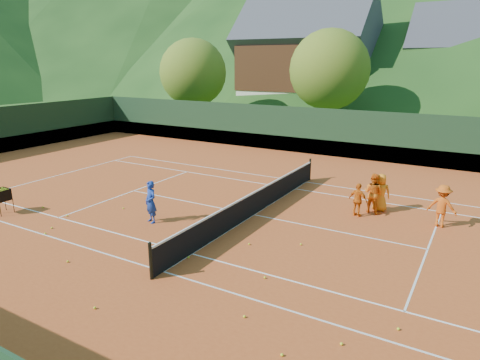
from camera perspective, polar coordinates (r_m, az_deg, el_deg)
The scene contains 31 objects.
ground at distance 16.99m, azimuth 1.85°, elevation -4.72°, with size 400.00×400.00×0.00m, color #274D18.
clay_court at distance 16.99m, azimuth 1.85°, elevation -4.68°, with size 40.00×24.00×0.02m, color #B0471C.
coach at distance 16.30m, azimuth -11.82°, elevation -2.89°, with size 0.59×0.38×1.61m, color navy.
student_a at distance 17.79m, azimuth 17.33°, elevation -1.67°, with size 0.79×0.61×1.62m, color orange.
student_b at distance 17.24m, azimuth 15.46°, elevation -2.58°, with size 0.78×0.32×1.33m, color orange.
student_c at distance 18.07m, azimuth 18.23°, elevation -1.62°, with size 0.75×0.49×1.54m, color orange.
student_d at distance 17.21m, azimuth 25.34°, elevation -3.15°, with size 1.02×0.59×1.58m, color #D25512.
tennis_ball_0 at distance 12.29m, azimuth 3.33°, elevation -12.84°, with size 0.07×0.07×0.07m, color #C9DF25.
tennis_ball_1 at distance 18.25m, azimuth -15.29°, elevation -3.65°, with size 0.07×0.07×0.07m, color #C9DF25.
tennis_ball_2 at distance 9.56m, azimuth 5.62°, elevation -22.19°, with size 0.07×0.07×0.07m, color #C9DF25.
tennis_ball_3 at distance 14.30m, azimuth 1.23°, elevation -8.52°, with size 0.07×0.07×0.07m, color #C9DF25.
tennis_ball_4 at distance 10.64m, azimuth 0.59°, elevation -17.75°, with size 0.07×0.07×0.07m, color #C9DF25.
tennis_ball_5 at distance 10.04m, azimuth 13.38°, elevation -20.49°, with size 0.07×0.07×0.07m, color #C9DF25.
tennis_ball_6 at distance 16.59m, azimuth -24.53°, elevation -6.51°, with size 0.07×0.07×0.07m, color #C9DF25.
tennis_ball_8 at distance 17.04m, azimuth -23.81°, elevation -5.86°, with size 0.07×0.07×0.07m, color #C9DF25.
tennis_ball_10 at distance 18.11m, azimuth -22.08°, elevation -4.42°, with size 0.07×0.07×0.07m, color #C9DF25.
tennis_ball_11 at distance 14.14m, azimuth -21.99°, elevation -10.03°, with size 0.07×0.07×0.07m, color #C9DF25.
tennis_ball_12 at distance 14.42m, azimuth 8.12°, elevation -8.48°, with size 0.07×0.07×0.07m, color #C9DF25.
tennis_ball_13 at distance 13.49m, azimuth -6.89°, elevation -10.20°, with size 0.07×0.07×0.07m, color #C9DF25.
tennis_ball_14 at distance 11.52m, azimuth -18.80°, elevation -15.83°, with size 0.07×0.07×0.07m, color #C9DF25.
tennis_ball_16 at distance 19.51m, azimuth -24.78°, elevation -3.32°, with size 0.07×0.07×0.07m, color #C9DF25.
tennis_ball_17 at distance 16.42m, azimuth -0.35°, elevation -5.25°, with size 0.07×0.07×0.07m, color #C9DF25.
tennis_ball_19 at distance 10.85m, azimuth 20.35°, elevation -18.12°, with size 0.07×0.07×0.07m, color #C9DF25.
court_lines at distance 16.98m, azimuth 1.85°, elevation -4.64°, with size 23.83×11.03×0.00m.
tennis_net at distance 16.82m, azimuth 1.86°, elevation -3.05°, with size 0.10×12.07×1.10m.
perimeter_fence at distance 16.59m, azimuth 1.89°, elevation -0.61°, with size 40.40×24.24×3.00m.
ball_hopper at distance 19.37m, azimuth -29.25°, elevation -1.81°, with size 0.57×0.57×1.00m.
chalet_left at distance 47.40m, azimuth 8.83°, elevation 15.15°, with size 13.80×9.93×12.92m.
chalet_mid at distance 48.06m, azimuth 29.17°, elevation 12.63°, with size 12.65×8.82×11.45m.
tree_a at distance 39.77m, azimuth -6.26°, elevation 14.05°, with size 6.00×6.00×7.88m.
tree_b at distance 35.94m, azimuth 11.87°, elevation 14.18°, with size 6.40×6.40×8.40m.
Camera 1 is at (7.55, -14.03, 5.91)m, focal length 32.00 mm.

